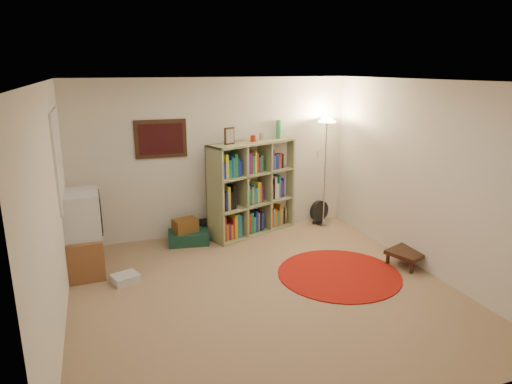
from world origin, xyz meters
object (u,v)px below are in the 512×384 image
floor_lamp (326,137)px  suitcase (188,237)px  bookshelf (251,190)px  tv_stand (81,235)px  side_table (408,253)px  floor_fan (319,212)px

floor_lamp → suitcase: size_ratio=2.79×
bookshelf → floor_lamp: 1.53m
tv_stand → suitcase: bearing=19.7°
bookshelf → side_table: (1.61, -1.95, -0.56)m
tv_stand → suitcase: 1.67m
bookshelf → side_table: size_ratio=3.05×
floor_fan → side_table: 1.99m
floor_lamp → bookshelf: bearing=177.3°
tv_stand → suitcase: tv_stand is taller
side_table → suitcase: bearing=145.9°
floor_fan → side_table: bearing=-95.8°
suitcase → floor_fan: bearing=12.1°
tv_stand → suitcase: (1.51, 0.57, -0.43)m
floor_fan → floor_lamp: bearing=-71.6°
bookshelf → suitcase: 1.25m
suitcase → bookshelf: bearing=16.0°
floor_lamp → tv_stand: size_ratio=1.68×
suitcase → floor_lamp: bearing=10.4°
floor_lamp → floor_fan: floor_lamp is taller
floor_lamp → tv_stand: floor_lamp is taller
floor_fan → suitcase: bearing=167.5°
bookshelf → floor_lamp: size_ratio=0.98×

